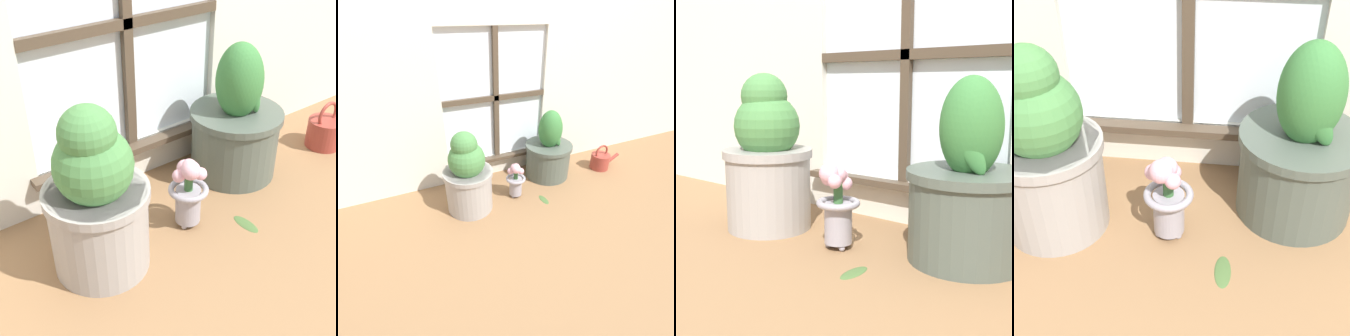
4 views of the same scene
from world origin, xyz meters
TOP-DOWN VIEW (x-y plane):
  - ground_plane at (0.00, 0.00)m, footprint 10.00×10.00m
  - potted_plant_left at (-0.34, 0.21)m, footprint 0.31×0.31m
  - potted_plant_right at (0.34, 0.35)m, footprint 0.35×0.35m
  - flower_vase at (-0.01, 0.19)m, footprint 0.14×0.14m
  - watering_can at (0.80, 0.26)m, footprint 0.27×0.15m
  - fallen_leaf at (0.15, 0.07)m, footprint 0.05×0.11m

SIDE VIEW (x-z plane):
  - ground_plane at x=0.00m, z-range 0.00..0.00m
  - fallen_leaf at x=0.15m, z-range 0.00..0.01m
  - watering_can at x=0.80m, z-range -0.04..0.17m
  - flower_vase at x=-0.01m, z-range 0.01..0.28m
  - potted_plant_right at x=0.34m, z-range -0.07..0.46m
  - potted_plant_left at x=-0.34m, z-range -0.03..0.51m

